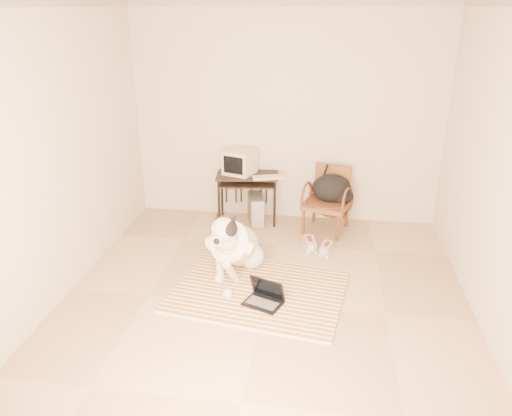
% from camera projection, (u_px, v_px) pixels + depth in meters
% --- Properties ---
extents(floor, '(4.50, 4.50, 0.00)m').
position_uv_depth(floor, '(264.00, 304.00, 4.88)').
color(floor, tan).
rests_on(floor, ground).
extents(ceiling, '(4.50, 4.50, 0.00)m').
position_uv_depth(ceiling, '(266.00, 8.00, 3.86)').
color(ceiling, white).
rests_on(ceiling, wall_back).
extents(wall_back, '(4.50, 0.00, 4.50)m').
position_uv_depth(wall_back, '(286.00, 119.00, 6.43)').
color(wall_back, beige).
rests_on(wall_back, floor).
extents(wall_front, '(4.50, 0.00, 4.50)m').
position_uv_depth(wall_front, '(204.00, 324.00, 2.31)').
color(wall_front, beige).
rests_on(wall_front, floor).
extents(wall_left, '(0.00, 4.50, 4.50)m').
position_uv_depth(wall_left, '(51.00, 164.00, 4.63)').
color(wall_left, beige).
rests_on(wall_left, floor).
extents(wall_right, '(0.00, 4.50, 4.50)m').
position_uv_depth(wall_right, '(505.00, 184.00, 4.11)').
color(wall_right, beige).
rests_on(wall_right, floor).
extents(rug, '(1.88, 1.55, 0.02)m').
position_uv_depth(rug, '(259.00, 291.00, 5.09)').
color(rug, '#C65D23').
rests_on(rug, floor).
extents(dog, '(0.56, 1.16, 0.83)m').
position_uv_depth(dog, '(234.00, 246.00, 5.32)').
color(dog, silver).
rests_on(dog, rug).
extents(laptop, '(0.43, 0.37, 0.25)m').
position_uv_depth(laptop, '(265.00, 297.00, 4.85)').
color(laptop, black).
rests_on(laptop, rug).
extents(computer_desk, '(0.84, 0.52, 0.66)m').
position_uv_depth(computer_desk, '(247.00, 181.00, 6.55)').
color(computer_desk, black).
rests_on(computer_desk, floor).
extents(crt_monitor, '(0.45, 0.44, 0.32)m').
position_uv_depth(crt_monitor, '(240.00, 162.00, 6.49)').
color(crt_monitor, beige).
rests_on(crt_monitor, computer_desk).
extents(desk_keyboard, '(0.42, 0.25, 0.03)m').
position_uv_depth(desk_keyboard, '(268.00, 177.00, 6.37)').
color(desk_keyboard, beige).
rests_on(desk_keyboard, computer_desk).
extents(pc_tower, '(0.27, 0.44, 0.38)m').
position_uv_depth(pc_tower, '(256.00, 209.00, 6.65)').
color(pc_tower, '#535356').
rests_on(pc_tower, floor).
extents(rattan_chair, '(0.66, 0.65, 0.82)m').
position_uv_depth(rattan_chair, '(327.00, 200.00, 6.37)').
color(rattan_chair, brown).
rests_on(rattan_chair, floor).
extents(backpack, '(0.53, 0.41, 0.36)m').
position_uv_depth(backpack, '(333.00, 190.00, 6.32)').
color(backpack, black).
rests_on(backpack, rattan_chair).
extents(sneaker_left, '(0.18, 0.33, 0.11)m').
position_uv_depth(sneaker_left, '(310.00, 244.00, 6.01)').
color(sneaker_left, silver).
rests_on(sneaker_left, floor).
extents(sneaker_right, '(0.17, 0.30, 0.10)m').
position_uv_depth(sneaker_right, '(326.00, 249.00, 5.90)').
color(sneaker_right, silver).
rests_on(sneaker_right, floor).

